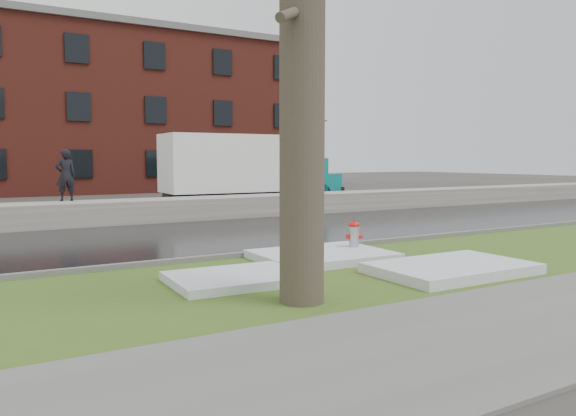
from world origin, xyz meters
TOP-DOWN VIEW (x-y plane):
  - ground at (0.00, 0.00)m, footprint 120.00×120.00m
  - verge at (0.00, -1.25)m, footprint 60.00×4.50m
  - sidewalk at (0.00, -5.00)m, footprint 60.00×3.00m
  - road at (0.00, 4.50)m, footprint 60.00×7.00m
  - parking_lot at (0.00, 13.00)m, footprint 60.00×9.00m
  - curb at (0.00, 1.00)m, footprint 60.00×0.15m
  - snowbank at (0.00, 8.70)m, footprint 60.00×1.60m
  - brick_building at (2.00, 30.00)m, footprint 26.00×12.00m
  - bg_tree_right at (16.00, 24.00)m, footprint 1.40×1.62m
  - fire_hydrant at (0.97, 0.10)m, footprint 0.36×0.35m
  - tree at (-2.12, -2.75)m, footprint 1.42×1.66m
  - box_truck at (4.43, 12.64)m, footprint 9.35×2.40m
  - worker at (-3.33, 9.30)m, footprint 0.61×0.41m
  - snow_patch_near at (0.03, -0.10)m, footprint 2.66×2.08m
  - snow_patch_far at (-2.35, -1.12)m, footprint 2.27×1.70m
  - snow_patch_side at (1.24, -2.40)m, footprint 2.82×1.83m

SIDE VIEW (x-z plane):
  - ground at x=0.00m, z-range 0.00..0.00m
  - road at x=0.00m, z-range 0.00..0.03m
  - parking_lot at x=0.00m, z-range 0.00..0.03m
  - verge at x=0.00m, z-range 0.00..0.04m
  - sidewalk at x=0.00m, z-range 0.00..0.05m
  - curb at x=0.00m, z-range 0.00..0.14m
  - snow_patch_far at x=-2.35m, z-range 0.04..0.18m
  - snow_patch_near at x=0.03m, z-range 0.04..0.20m
  - snow_patch_side at x=1.24m, z-range 0.04..0.22m
  - snowbank at x=0.00m, z-range 0.00..0.75m
  - fire_hydrant at x=0.97m, z-range 0.06..0.80m
  - worker at x=-3.33m, z-range 0.75..2.37m
  - box_truck at x=4.43m, z-range 0.09..3.20m
  - bg_tree_right at x=16.00m, z-range 0.08..6.58m
  - tree at x=-2.12m, z-range 0.07..7.96m
  - brick_building at x=2.00m, z-range 0.00..10.00m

